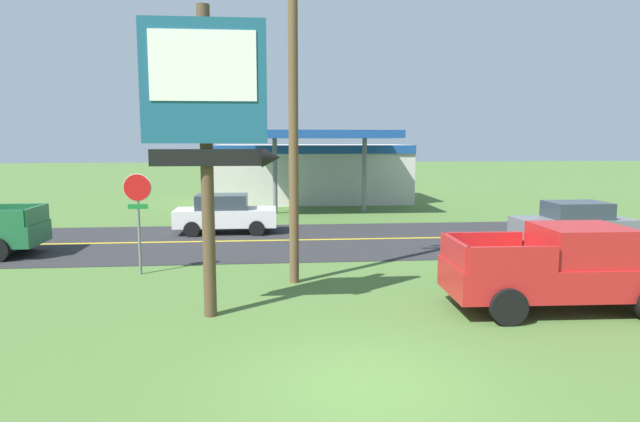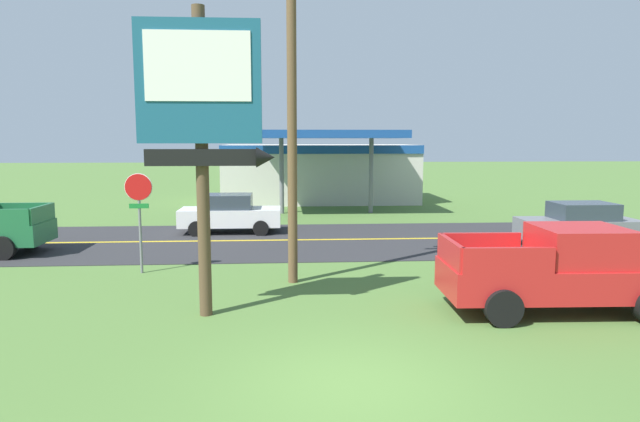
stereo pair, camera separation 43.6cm
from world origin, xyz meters
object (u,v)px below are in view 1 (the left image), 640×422
at_px(gas_station, 312,171).
at_px(car_white_mid_lane, 225,214).
at_px(pickup_red_parked_on_lawn, 563,269).
at_px(motel_sign, 208,112).
at_px(utility_pole, 293,90).
at_px(stop_sign, 138,206).
at_px(car_grey_near_lane, 573,224).

height_order(gas_station, car_white_mid_lane, gas_station).
bearing_deg(gas_station, pickup_red_parked_on_lawn, -80.17).
xyz_separation_m(motel_sign, pickup_red_parked_on_lawn, (8.00, -0.14, -3.53)).
distance_m(pickup_red_parked_on_lawn, car_white_mid_lane, 14.29).
bearing_deg(utility_pole, car_white_mid_lane, 106.82).
bearing_deg(pickup_red_parked_on_lawn, car_white_mid_lane, 126.97).
height_order(stop_sign, utility_pole, utility_pole).
bearing_deg(gas_station, stop_sign, -109.05).
bearing_deg(motel_sign, gas_station, 80.18).
distance_m(pickup_red_parked_on_lawn, car_grey_near_lane, 8.67).
relative_size(stop_sign, pickup_red_parked_on_lawn, 0.56).
height_order(utility_pole, gas_station, utility_pole).
bearing_deg(pickup_red_parked_on_lawn, car_grey_near_lane, 58.87).
height_order(stop_sign, car_white_mid_lane, stop_sign).
relative_size(pickup_red_parked_on_lawn, car_grey_near_lane, 1.25).
bearing_deg(stop_sign, motel_sign, -59.43).
bearing_deg(pickup_red_parked_on_lawn, motel_sign, 179.00).
bearing_deg(gas_station, car_white_mid_lane, -111.28).
bearing_deg(motel_sign, pickup_red_parked_on_lawn, -1.00).
height_order(stop_sign, car_grey_near_lane, stop_sign).
distance_m(car_grey_near_lane, car_white_mid_lane, 13.68).
relative_size(motel_sign, car_grey_near_lane, 1.60).
xyz_separation_m(pickup_red_parked_on_lawn, car_grey_near_lane, (4.48, 7.42, -0.13)).
xyz_separation_m(gas_station, pickup_red_parked_on_lawn, (4.02, -23.18, -0.98)).
relative_size(motel_sign, pickup_red_parked_on_lawn, 1.28).
height_order(stop_sign, pickup_red_parked_on_lawn, stop_sign).
xyz_separation_m(motel_sign, car_grey_near_lane, (12.49, 7.28, -3.66)).
bearing_deg(gas_station, car_grey_near_lane, -61.67).
bearing_deg(utility_pole, pickup_red_parked_on_lawn, -26.58).
xyz_separation_m(stop_sign, utility_pole, (4.45, -1.34, 3.20)).
xyz_separation_m(utility_pole, car_grey_near_lane, (10.54, 4.39, -4.39)).
bearing_deg(car_white_mid_lane, motel_sign, -86.99).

